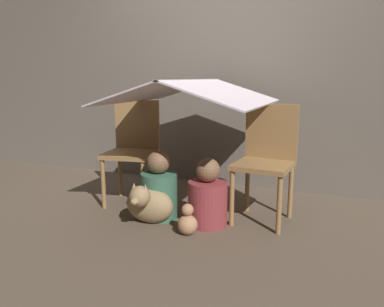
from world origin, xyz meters
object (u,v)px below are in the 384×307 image
at_px(chair_right, 266,157).
at_px(person_front, 159,190).
at_px(chair_left, 133,146).
at_px(dog, 148,204).
at_px(person_second, 208,198).

xyz_separation_m(chair_right, person_front, (-0.77, -0.29, -0.27)).
distance_m(chair_left, dog, 0.66).
relative_size(person_front, person_second, 1.05).
bearing_deg(chair_left, person_second, -29.04).
height_order(person_second, dog, person_second).
bearing_deg(person_second, dog, -161.22).
bearing_deg(chair_left, person_front, -45.79).
height_order(chair_left, person_second, chair_left).
relative_size(chair_left, dog, 2.33).
relative_size(chair_left, person_second, 1.74).
bearing_deg(person_front, chair_left, 143.58).
xyz_separation_m(chair_left, person_front, (0.39, -0.29, -0.27)).
relative_size(chair_right, dog, 2.33).
xyz_separation_m(chair_left, person_second, (0.79, -0.28, -0.29)).
height_order(person_front, person_second, person_front).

